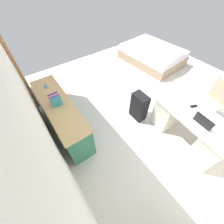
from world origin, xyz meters
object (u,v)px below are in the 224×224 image
(office_chair, at_px, (210,104))
(figurine_small, at_px, (46,85))
(bed, at_px, (152,55))
(laptop, at_px, (204,122))
(suitcase_black, at_px, (139,107))
(computer_mouse, at_px, (191,112))
(cell_phone_by_mouse, at_px, (194,106))
(desk, at_px, (189,127))
(credenza, at_px, (63,117))

(office_chair, xyz_separation_m, figurine_small, (2.08, 2.69, 0.42))
(bed, xyz_separation_m, laptop, (-2.67, 1.77, 0.53))
(figurine_small, bearing_deg, suitcase_black, -128.78)
(computer_mouse, bearing_deg, cell_phone_by_mouse, -66.20)
(desk, xyz_separation_m, cell_phone_by_mouse, (0.16, -0.14, 0.35))
(cell_phone_by_mouse, bearing_deg, office_chair, -75.20)
(office_chair, distance_m, figurine_small, 3.43)
(suitcase_black, bearing_deg, computer_mouse, -157.51)
(credenza, height_order, suitcase_black, credenza)
(figurine_small, bearing_deg, computer_mouse, -138.36)
(figurine_small, bearing_deg, desk, -139.23)
(office_chair, xyz_separation_m, computer_mouse, (0.02, 0.86, 0.32))
(office_chair, relative_size, cell_phone_by_mouse, 6.91)
(laptop, height_order, figurine_small, laptop)
(computer_mouse, xyz_separation_m, cell_phone_by_mouse, (0.06, -0.17, -0.01))
(office_chair, bearing_deg, figurine_small, 52.29)
(desk, bearing_deg, suitcase_black, 21.46)
(desk, bearing_deg, office_chair, -84.33)
(laptop, height_order, computer_mouse, laptop)
(bed, distance_m, suitcase_black, 2.57)
(suitcase_black, relative_size, laptop, 2.01)
(cell_phone_by_mouse, bearing_deg, laptop, 165.27)
(office_chair, distance_m, cell_phone_by_mouse, 0.76)
(credenza, xyz_separation_m, bed, (0.89, -3.54, -0.15))
(laptop, relative_size, computer_mouse, 3.26)
(bed, height_order, computer_mouse, computer_mouse)
(desk, bearing_deg, computer_mouse, 16.85)
(desk, distance_m, office_chair, 0.83)
(desk, xyz_separation_m, computer_mouse, (0.10, 0.03, 0.36))
(credenza, distance_m, laptop, 2.55)
(bed, bearing_deg, cell_phone_by_mouse, 146.84)
(office_chair, height_order, suitcase_black, office_chair)
(bed, xyz_separation_m, cell_phone_by_mouse, (-2.36, 1.54, 0.48))
(laptop, distance_m, cell_phone_by_mouse, 0.39)
(desk, bearing_deg, cell_phone_by_mouse, -40.85)
(office_chair, distance_m, bed, 2.58)
(desk, distance_m, suitcase_black, 1.05)
(desk, height_order, bed, desk)
(credenza, distance_m, suitcase_black, 1.62)
(suitcase_black, height_order, cell_phone_by_mouse, cell_phone_by_mouse)
(desk, height_order, laptop, laptop)
(computer_mouse, relative_size, cell_phone_by_mouse, 0.74)
(cell_phone_by_mouse, height_order, figurine_small, figurine_small)
(credenza, relative_size, computer_mouse, 18.00)
(suitcase_black, bearing_deg, credenza, 66.67)
(credenza, xyz_separation_m, cell_phone_by_mouse, (-1.47, -2.00, 0.33))
(cell_phone_by_mouse, bearing_deg, bed, -12.05)
(suitcase_black, bearing_deg, laptop, -165.00)
(bed, distance_m, computer_mouse, 3.00)
(desk, height_order, figurine_small, figurine_small)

